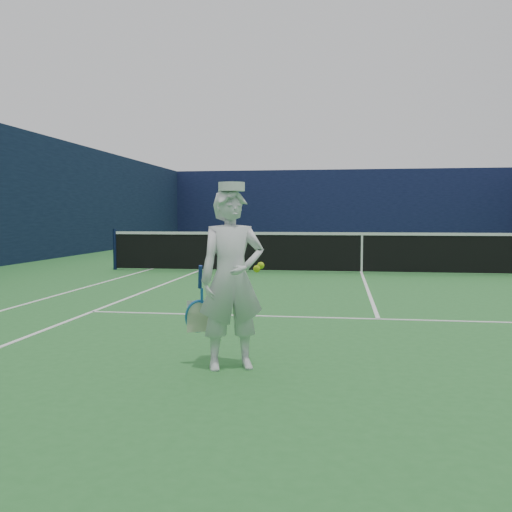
{
  "coord_description": "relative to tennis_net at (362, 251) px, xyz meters",
  "views": [
    {
      "loc": [
        -0.52,
        -14.24,
        1.4
      ],
      "look_at": [
        -1.5,
        -7.64,
        0.94
      ],
      "focal_mm": 40.0,
      "sensor_mm": 36.0,
      "label": 1
    }
  ],
  "objects": [
    {
      "name": "ground",
      "position": [
        0.0,
        0.0,
        -0.55
      ],
      "size": [
        80.0,
        80.0,
        0.0
      ],
      "primitive_type": "plane",
      "color": "#2A6F2F",
      "rests_on": "ground"
    },
    {
      "name": "court_markings",
      "position": [
        0.0,
        0.0,
        -0.55
      ],
      "size": [
        11.03,
        23.83,
        0.01
      ],
      "color": "white",
      "rests_on": "ground"
    },
    {
      "name": "tennis_player",
      "position": [
        -1.5,
        -9.14,
        0.28
      ],
      "size": [
        0.84,
        0.59,
        1.71
      ],
      "rotation": [
        0.0,
        0.0,
        0.39
      ],
      "color": "white",
      "rests_on": "ground"
    },
    {
      "name": "tennis_net",
      "position": [
        0.0,
        0.0,
        0.0
      ],
      "size": [
        12.88,
        0.09,
        1.07
      ],
      "color": "#141E4C",
      "rests_on": "ground"
    },
    {
      "name": "windscreen_fence",
      "position": [
        0.0,
        0.0,
        1.45
      ],
      "size": [
        20.12,
        36.12,
        4.0
      ],
      "color": "#0F1438",
      "rests_on": "ground"
    }
  ]
}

